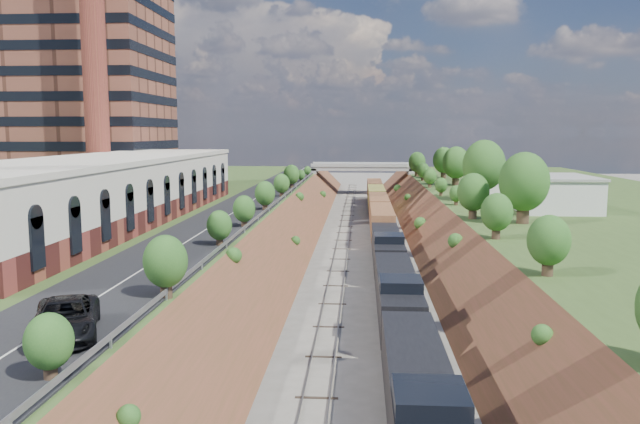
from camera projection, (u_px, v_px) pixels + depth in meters
The scene contains 18 objects.
platform_left at pixel (133, 217), 89.84m from camera, with size 44.00×180.00×5.00m, color #395121.
platform_right at pixel (603, 221), 85.51m from camera, with size 44.00×180.00×5.00m, color #395121.
embankment_left at pixel (285, 236), 88.72m from camera, with size 7.07×180.00×7.07m, color brown.
embankment_right at pixel (441, 238), 87.27m from camera, with size 7.07×180.00×7.07m, color brown.
rail_left_track at pixel (344, 236), 88.15m from camera, with size 1.58×180.00×0.18m, color gray.
rail_right_track at pixel (381, 236), 87.81m from camera, with size 1.58×180.00×0.18m, color gray.
road at pixel (253, 200), 88.37m from camera, with size 8.00×180.00×0.10m, color black.
guardrail at pixel (282, 197), 87.84m from camera, with size 0.10×171.00×0.70m.
commercial_building at pixel (102, 190), 66.98m from camera, with size 14.30×62.30×7.00m.
highrise_tower at pixel (86, 16), 98.57m from camera, with size 22.00×22.00×53.90m.
smokestack at pixel (94, 54), 83.22m from camera, with size 3.20×3.20×40.00m, color maroon.
overpass at pixel (362, 173), 148.73m from camera, with size 24.50×8.30×7.40m.
white_building_near at pixel (552, 194), 77.65m from camera, with size 9.00×12.00×4.00m, color silver.
white_building_far at pixel (507, 182), 99.48m from camera, with size 8.00×10.00×3.60m, color silver.
tree_right_large at pixel (524, 182), 65.89m from camera, with size 5.25×5.25×7.61m.
tree_left_crest at pixel (211, 231), 48.29m from camera, with size 2.45×2.45×3.55m.
freight_train at pixel (382, 225), 82.25m from camera, with size 2.99×120.53×4.55m.
suv at pixel (65, 318), 29.31m from camera, with size 2.88×6.25×1.74m, color black.
Camera 1 is at (-0.22, -27.04, 14.66)m, focal length 35.00 mm.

